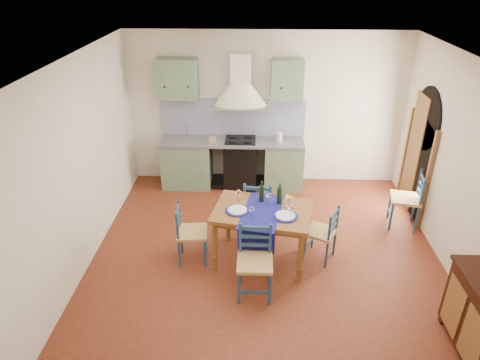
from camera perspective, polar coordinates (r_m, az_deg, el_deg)
floor at (r=6.33m, az=3.42°, el=-10.08°), size 5.00×5.00×0.00m
back_wall at (r=7.84m, az=-0.05°, el=6.48°), size 5.00×0.96×2.80m
right_wall at (r=6.45m, az=26.50°, el=1.43°), size 0.26×5.00×2.80m
left_wall at (r=6.06m, az=-20.56°, el=1.70°), size 0.04×5.00×2.80m
ceiling at (r=5.14m, az=4.31°, el=15.60°), size 5.00×5.00×0.01m
dining_table at (r=5.85m, az=3.02°, el=-4.83°), size 1.44×1.12×1.14m
chair_near at (r=5.44m, az=2.00°, el=-10.79°), size 0.44×0.44×0.95m
chair_far at (r=6.53m, az=2.43°, el=-3.57°), size 0.49×0.49×0.95m
chair_left at (r=6.03m, az=-6.70°, el=-7.01°), size 0.45×0.45×0.89m
chair_right at (r=6.15m, az=10.97°, el=-6.93°), size 0.53×0.53×0.83m
chair_spare at (r=7.22m, az=21.45°, el=-2.41°), size 0.52×0.52×0.95m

